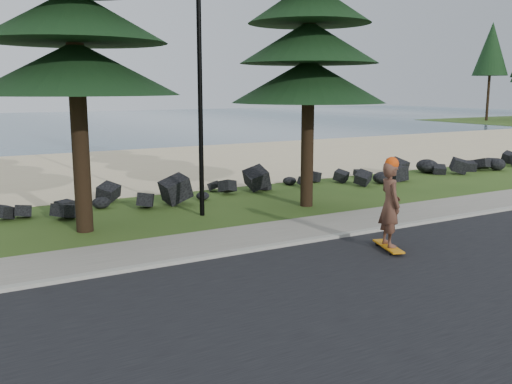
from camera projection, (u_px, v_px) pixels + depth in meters
ground at (255, 240)px, 14.30m from camera, size 160.00×160.00×0.00m
road at (376, 295)px, 10.46m from camera, size 160.00×7.00×0.02m
kerb at (274, 246)px, 13.52m from camera, size 160.00×0.20×0.10m
sidewalk at (251, 236)px, 14.47m from camera, size 160.00×2.00×0.08m
beach_sand at (102, 169)px, 26.68m from camera, size 160.00×15.00×0.01m
ocean at (7, 125)px, 57.85m from camera, size 160.00×58.00×0.01m
seawall_boulders at (173, 201)px, 19.08m from camera, size 60.00×2.40×1.10m
lamp_post at (200, 74)px, 16.29m from camera, size 0.25×0.14×8.14m
skateboarder at (390, 205)px, 13.13m from camera, size 0.67×1.21×2.20m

